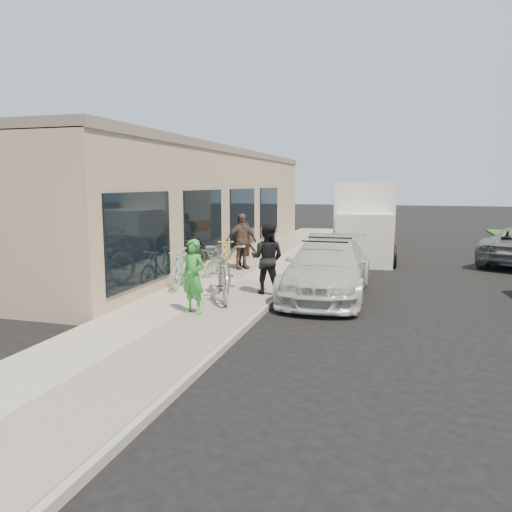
# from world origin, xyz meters

# --- Properties ---
(ground) EXTENTS (120.00, 120.00, 0.00)m
(ground) POSITION_xyz_m (0.00, 0.00, 0.00)
(ground) COLOR black
(ground) RESTS_ON ground
(sidewalk) EXTENTS (3.00, 34.00, 0.15)m
(sidewalk) POSITION_xyz_m (-2.00, 3.00, 0.07)
(sidewalk) COLOR #A49F93
(sidewalk) RESTS_ON ground
(curb) EXTENTS (0.12, 34.00, 0.13)m
(curb) POSITION_xyz_m (-0.45, 3.00, 0.07)
(curb) COLOR #9C988E
(curb) RESTS_ON ground
(storefront) EXTENTS (3.60, 20.00, 4.22)m
(storefront) POSITION_xyz_m (-5.24, 7.99, 2.12)
(storefront) COLOR #CDAC8E
(storefront) RESTS_ON ground
(bike_rack) EXTENTS (0.17, 0.57, 0.82)m
(bike_rack) POSITION_xyz_m (-3.01, 1.90, 0.64)
(bike_rack) COLOR black
(bike_rack) RESTS_ON sidewalk
(sandwich_board) EXTENTS (0.59, 0.59, 0.87)m
(sandwich_board) POSITION_xyz_m (-3.33, 7.42, 0.60)
(sandwich_board) COLOR #321E0D
(sandwich_board) RESTS_ON sidewalk
(sedan_white) EXTENTS (2.13, 5.03, 1.49)m
(sedan_white) POSITION_xyz_m (0.67, 2.20, 0.72)
(sedan_white) COLOR #BCBCB8
(sedan_white) RESTS_ON ground
(sedan_silver) EXTENTS (1.37, 3.33, 1.13)m
(sedan_silver) POSITION_xyz_m (0.47, 5.06, 0.56)
(sedan_silver) COLOR #99999E
(sedan_silver) RESTS_ON ground
(moving_truck) EXTENTS (2.70, 6.14, 2.94)m
(moving_truck) POSITION_xyz_m (1.01, 9.90, 1.31)
(moving_truck) COLOR silver
(moving_truck) RESTS_ON ground
(tandem_bike) EXTENTS (1.89, 2.73, 1.36)m
(tandem_bike) POSITION_xyz_m (-1.64, 0.68, 0.83)
(tandem_bike) COLOR #BBBBBD
(tandem_bike) RESTS_ON sidewalk
(woman_rider) EXTENTS (0.67, 0.55, 1.59)m
(woman_rider) POSITION_xyz_m (-1.74, -0.92, 0.94)
(woman_rider) COLOR green
(woman_rider) RESTS_ON sidewalk
(man_standing) EXTENTS (0.90, 0.72, 1.78)m
(man_standing) POSITION_xyz_m (-0.73, 1.38, 1.04)
(man_standing) COLOR black
(man_standing) RESTS_ON sidewalk
(cruiser_bike_a) EXTENTS (0.76, 1.78, 1.03)m
(cruiser_bike_a) POSITION_xyz_m (-3.13, 1.52, 0.67)
(cruiser_bike_a) COLOR #7FBEA7
(cruiser_bike_a) RESTS_ON sidewalk
(cruiser_bike_b) EXTENTS (0.66, 1.57, 0.81)m
(cruiser_bike_b) POSITION_xyz_m (-2.87, 3.47, 0.55)
(cruiser_bike_b) COLOR #7FBEA7
(cruiser_bike_b) RESTS_ON sidewalk
(cruiser_bike_c) EXTENTS (0.98, 1.81, 1.04)m
(cruiser_bike_c) POSITION_xyz_m (-2.83, 4.24, 0.67)
(cruiser_bike_c) COLOR yellow
(cruiser_bike_c) RESTS_ON sidewalk
(bystander_a) EXTENTS (1.10, 0.83, 1.51)m
(bystander_a) POSITION_xyz_m (-2.52, 5.00, 0.90)
(bystander_a) COLOR black
(bystander_a) RESTS_ON sidewalk
(bystander_b) EXTENTS (1.07, 1.04, 1.80)m
(bystander_b) POSITION_xyz_m (-2.47, 4.67, 1.05)
(bystander_b) COLOR brown
(bystander_b) RESTS_ON sidewalk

